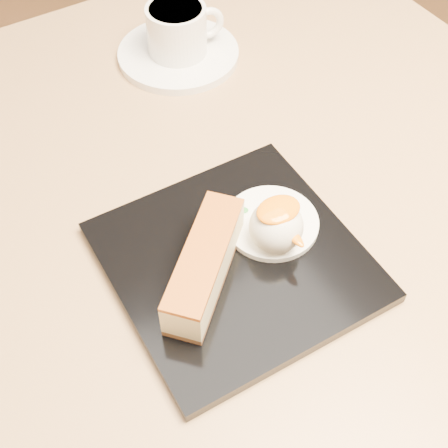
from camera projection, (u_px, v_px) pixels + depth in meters
ground at (227, 439)px, 1.20m from camera, size 5.00×5.00×0.00m
table at (229, 274)px, 0.76m from camera, size 0.80×0.80×0.72m
dessert_plate at (235, 261)px, 0.58m from camera, size 0.23×0.23×0.01m
cheesecake at (205, 265)px, 0.54m from camera, size 0.12×0.11×0.04m
cream_smear at (271, 223)px, 0.59m from camera, size 0.09×0.09×0.01m
ice_cream_scoop at (276, 227)px, 0.56m from camera, size 0.05×0.05×0.05m
mango_sauce at (278, 210)px, 0.55m from camera, size 0.04×0.03×0.01m
mint_sprig at (232, 215)px, 0.59m from camera, size 0.04×0.03×0.00m
saucer at (178, 54)px, 0.77m from camera, size 0.15×0.15×0.01m
coffee_cup at (178, 29)px, 0.75m from camera, size 0.10×0.07×0.06m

